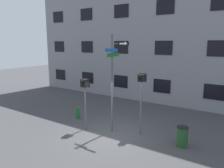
# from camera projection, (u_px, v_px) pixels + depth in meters

# --- Properties ---
(ground_plane) EXTENTS (60.00, 60.00, 0.00)m
(ground_plane) POSITION_uv_depth(u_px,v_px,m) (109.00, 136.00, 10.38)
(ground_plane) COLOR #424244
(building_facade) EXTENTS (24.00, 0.63, 13.39)m
(building_facade) POSITION_uv_depth(u_px,v_px,m) (167.00, 8.00, 14.71)
(building_facade) COLOR gray
(building_facade) RESTS_ON ground_plane
(street_sign_pole) EXTENTS (1.26, 0.98, 4.75)m
(street_sign_pole) POSITION_uv_depth(u_px,v_px,m) (113.00, 77.00, 10.38)
(street_sign_pole) COLOR #4C4C51
(street_sign_pole) RESTS_ON ground_plane
(pedestrian_signal_left) EXTENTS (0.41, 0.40, 2.62)m
(pedestrian_signal_left) POSITION_uv_depth(u_px,v_px,m) (85.00, 89.00, 10.81)
(pedestrian_signal_left) COLOR #4C4C51
(pedestrian_signal_left) RESTS_ON ground_plane
(pedestrian_signal_right) EXTENTS (0.36, 0.40, 2.95)m
(pedestrian_signal_right) POSITION_uv_depth(u_px,v_px,m) (141.00, 88.00, 10.18)
(pedestrian_signal_right) COLOR #4C4C51
(pedestrian_signal_right) RESTS_ON ground_plane
(fire_hydrant) EXTENTS (0.37, 0.21, 0.69)m
(fire_hydrant) POSITION_uv_depth(u_px,v_px,m) (78.00, 113.00, 12.69)
(fire_hydrant) COLOR #196028
(fire_hydrant) RESTS_ON ground_plane
(trash_bin) EXTENTS (0.49, 0.49, 0.88)m
(trash_bin) POSITION_uv_depth(u_px,v_px,m) (182.00, 137.00, 9.23)
(trash_bin) COLOR #1E4723
(trash_bin) RESTS_ON ground_plane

